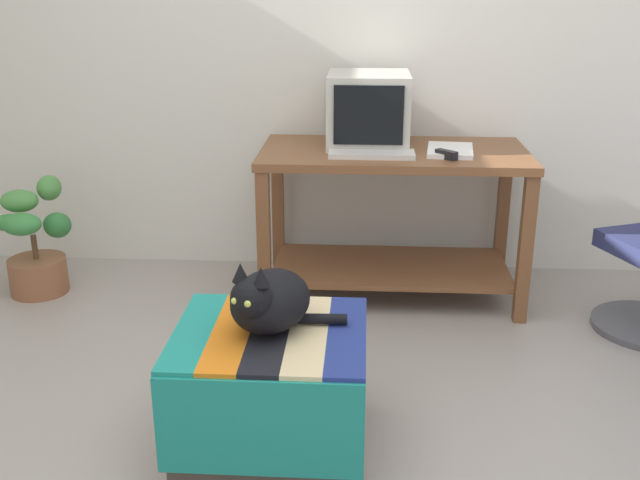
{
  "coord_description": "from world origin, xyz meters",
  "views": [
    {
      "loc": [
        0.25,
        -1.93,
        1.54
      ],
      "look_at": [
        0.08,
        0.85,
        0.55
      ],
      "focal_mm": 41.38,
      "sensor_mm": 36.0,
      "label": 1
    }
  ],
  "objects_px": {
    "ottoman_with_blanket": "(271,388)",
    "stapler": "(446,155)",
    "cat": "(268,300)",
    "potted_plant": "(35,247)",
    "book": "(450,150)",
    "tv_monitor": "(368,110)",
    "keyboard": "(372,154)",
    "desk": "(392,197)"
  },
  "relations": [
    {
      "from": "desk",
      "to": "keyboard",
      "type": "distance_m",
      "value": 0.32
    },
    {
      "from": "book",
      "to": "ottoman_with_blanket",
      "type": "height_order",
      "value": "book"
    },
    {
      "from": "book",
      "to": "potted_plant",
      "type": "relative_size",
      "value": 0.51
    },
    {
      "from": "tv_monitor",
      "to": "stapler",
      "type": "xyz_separation_m",
      "value": [
        0.36,
        -0.28,
        -0.15
      ]
    },
    {
      "from": "desk",
      "to": "book",
      "type": "height_order",
      "value": "book"
    },
    {
      "from": "desk",
      "to": "cat",
      "type": "bearing_deg",
      "value": -108.87
    },
    {
      "from": "desk",
      "to": "ottoman_with_blanket",
      "type": "relative_size",
      "value": 2.02
    },
    {
      "from": "tv_monitor",
      "to": "cat",
      "type": "relative_size",
      "value": 1.01
    },
    {
      "from": "book",
      "to": "cat",
      "type": "bearing_deg",
      "value": -113.0
    },
    {
      "from": "book",
      "to": "tv_monitor",
      "type": "bearing_deg",
      "value": 165.13
    },
    {
      "from": "ottoman_with_blanket",
      "to": "stapler",
      "type": "relative_size",
      "value": 5.83
    },
    {
      "from": "keyboard",
      "to": "ottoman_with_blanket",
      "type": "height_order",
      "value": "keyboard"
    },
    {
      "from": "potted_plant",
      "to": "stapler",
      "type": "xyz_separation_m",
      "value": [
        2.05,
        -0.08,
        0.53
      ]
    },
    {
      "from": "cat",
      "to": "book",
      "type": "bearing_deg",
      "value": 84.17
    },
    {
      "from": "book",
      "to": "stapler",
      "type": "xyz_separation_m",
      "value": [
        -0.03,
        -0.13,
        0.01
      ]
    },
    {
      "from": "cat",
      "to": "potted_plant",
      "type": "relative_size",
      "value": 0.73
    },
    {
      "from": "desk",
      "to": "potted_plant",
      "type": "bearing_deg",
      "value": -177.26
    },
    {
      "from": "keyboard",
      "to": "desk",
      "type": "bearing_deg",
      "value": 54.47
    },
    {
      "from": "book",
      "to": "ottoman_with_blanket",
      "type": "bearing_deg",
      "value": -112.72
    },
    {
      "from": "stapler",
      "to": "keyboard",
      "type": "bearing_deg",
      "value": 131.34
    },
    {
      "from": "desk",
      "to": "tv_monitor",
      "type": "distance_m",
      "value": 0.44
    },
    {
      "from": "tv_monitor",
      "to": "stapler",
      "type": "height_order",
      "value": "tv_monitor"
    },
    {
      "from": "cat",
      "to": "stapler",
      "type": "xyz_separation_m",
      "value": [
        0.68,
        1.15,
        0.24
      ]
    },
    {
      "from": "cat",
      "to": "ottoman_with_blanket",
      "type": "bearing_deg",
      "value": -50.37
    },
    {
      "from": "keyboard",
      "to": "potted_plant",
      "type": "distance_m",
      "value": 1.78
    },
    {
      "from": "desk",
      "to": "keyboard",
      "type": "height_order",
      "value": "keyboard"
    },
    {
      "from": "keyboard",
      "to": "book",
      "type": "height_order",
      "value": "keyboard"
    },
    {
      "from": "tv_monitor",
      "to": "potted_plant",
      "type": "distance_m",
      "value": 1.83
    },
    {
      "from": "keyboard",
      "to": "cat",
      "type": "relative_size",
      "value": 0.93
    },
    {
      "from": "tv_monitor",
      "to": "keyboard",
      "type": "bearing_deg",
      "value": -85.98
    },
    {
      "from": "tv_monitor",
      "to": "cat",
      "type": "xyz_separation_m",
      "value": [
        -0.32,
        -1.43,
        -0.39
      ]
    },
    {
      "from": "stapler",
      "to": "desk",
      "type": "bearing_deg",
      "value": 98.32
    },
    {
      "from": "cat",
      "to": "stapler",
      "type": "relative_size",
      "value": 3.91
    },
    {
      "from": "cat",
      "to": "potted_plant",
      "type": "bearing_deg",
      "value": 161.17
    },
    {
      "from": "tv_monitor",
      "to": "book",
      "type": "xyz_separation_m",
      "value": [
        0.39,
        -0.15,
        -0.16
      ]
    },
    {
      "from": "tv_monitor",
      "to": "book",
      "type": "relative_size",
      "value": 1.46
    },
    {
      "from": "tv_monitor",
      "to": "potted_plant",
      "type": "bearing_deg",
      "value": -173.63
    },
    {
      "from": "ottoman_with_blanket",
      "to": "potted_plant",
      "type": "distance_m",
      "value": 1.85
    },
    {
      "from": "tv_monitor",
      "to": "ottoman_with_blanket",
      "type": "distance_m",
      "value": 1.64
    },
    {
      "from": "desk",
      "to": "tv_monitor",
      "type": "height_order",
      "value": "tv_monitor"
    },
    {
      "from": "desk",
      "to": "ottoman_with_blanket",
      "type": "xyz_separation_m",
      "value": [
        -0.44,
        -1.34,
        -0.3
      ]
    },
    {
      "from": "ottoman_with_blanket",
      "to": "cat",
      "type": "xyz_separation_m",
      "value": [
        -0.0,
        0.01,
        0.32
      ]
    }
  ]
}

